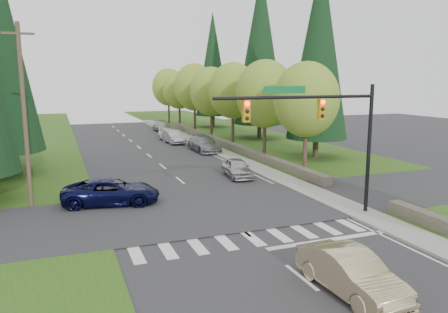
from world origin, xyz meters
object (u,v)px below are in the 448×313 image
suv_navy (111,192)px  parked_car_b (204,144)px  parked_car_e (163,126)px  sedan_champagne (351,273)px  parked_car_d (168,134)px  parked_car_c (174,137)px  parked_car_a (237,168)px

suv_navy → parked_car_b: bearing=-23.7°
suv_navy → parked_car_e: 35.81m
sedan_champagne → parked_car_b: size_ratio=0.83×
suv_navy → parked_car_d: size_ratio=1.23×
parked_car_b → parked_car_e: 18.20m
suv_navy → parked_car_d: suv_navy is taller
parked_car_e → parked_car_d: bearing=-98.7°
parked_car_c → suv_navy: bearing=-115.2°
parked_car_a → sedan_champagne: bearing=-93.9°
parked_car_b → parked_car_c: 6.81m
parked_car_c → parked_car_e: (1.40, 11.54, -0.02)m
sedan_champagne → parked_car_e: 47.96m
parked_car_b → parked_car_e: size_ratio=1.09×
parked_car_a → parked_car_d: bearing=96.7°
suv_navy → parked_car_d: (9.45, 25.00, -0.00)m
sedan_champagne → parked_car_e: (4.70, 47.73, -0.02)m
parked_car_b → sedan_champagne: bearing=-100.3°
parked_car_d → parked_car_e: size_ratio=0.90×
parked_car_b → parked_car_a: bearing=-98.0°
suv_navy → parked_car_b: (10.85, 15.93, 0.02)m
parked_car_a → parked_car_b: 11.93m
parked_car_d → parked_car_e: (1.40, 9.13, -0.04)m
suv_navy → parked_car_c: suv_navy is taller
suv_navy → parked_car_b: 19.27m
sedan_champagne → parked_car_c: 36.34m
parked_car_a → parked_car_d: size_ratio=0.91×
sedan_champagne → parked_car_b: (4.70, 29.53, 0.04)m
parked_car_a → parked_car_b: parked_car_b is taller
suv_navy → parked_car_b: parked_car_b is taller
suv_navy → parked_car_d: bearing=-10.1°
parked_car_b → suv_navy: bearing=-125.5°
parked_car_b → parked_car_d: parked_car_b is taller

